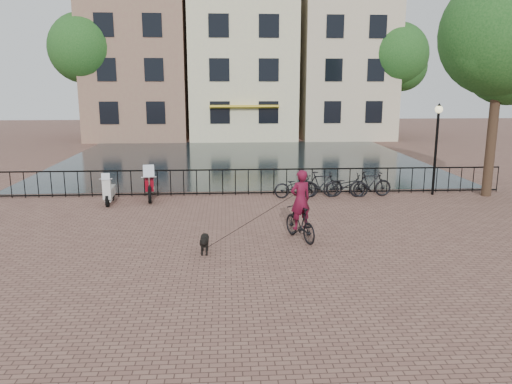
{
  "coord_description": "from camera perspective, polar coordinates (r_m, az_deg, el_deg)",
  "views": [
    {
      "loc": [
        -0.84,
        -10.99,
        4.26
      ],
      "look_at": [
        0.0,
        3.0,
        1.2
      ],
      "focal_mm": 35.0,
      "sensor_mm": 36.0,
      "label": 1
    }
  ],
  "objects": [
    {
      "name": "motorcycle",
      "position": [
        19.13,
        -12.11,
        1.4
      ],
      "size": [
        0.78,
        2.09,
        1.46
      ],
      "rotation": [
        0.0,
        0.0,
        0.15
      ],
      "color": "maroon",
      "rests_on": "ground"
    },
    {
      "name": "scooter",
      "position": [
        18.72,
        -16.43,
        0.6
      ],
      "size": [
        0.46,
        1.36,
        1.24
      ],
      "rotation": [
        0.0,
        0.0,
        0.06
      ],
      "color": "silver",
      "rests_on": "ground"
    },
    {
      "name": "railing",
      "position": [
        19.38,
        -0.89,
        1.14
      ],
      "size": [
        20.0,
        0.05,
        1.02
      ],
      "color": "black",
      "rests_on": "ground"
    },
    {
      "name": "ground",
      "position": [
        11.82,
        0.88,
        -8.81
      ],
      "size": [
        100.0,
        100.0,
        0.0
      ],
      "primitive_type": "plane",
      "color": "brown",
      "rests_on": "ground"
    },
    {
      "name": "canal_house_right",
      "position": [
        42.11,
        9.73,
        15.4
      ],
      "size": [
        7.0,
        9.0,
        13.3
      ],
      "color": "beige",
      "rests_on": "ground"
    },
    {
      "name": "cyclist",
      "position": [
        13.76,
        5.09,
        -1.99
      ],
      "size": [
        1.05,
        1.74,
        2.3
      ],
      "rotation": [
        0.0,
        0.0,
        3.51
      ],
      "color": "black",
      "rests_on": "ground"
    },
    {
      "name": "parked_bike_1",
      "position": [
        19.12,
        7.46,
        0.86
      ],
      "size": [
        1.69,
        0.58,
        1.0
      ],
      "primitive_type": "imported",
      "rotation": [
        0.0,
        0.0,
        1.64
      ],
      "color": "black",
      "rests_on": "ground"
    },
    {
      "name": "tree_far_left",
      "position": [
        39.41,
        -19.07,
        15.26
      ],
      "size": [
        5.04,
        5.04,
        9.27
      ],
      "color": "black",
      "rests_on": "ground"
    },
    {
      "name": "parked_bike_2",
      "position": [
        19.33,
        10.22,
        0.75
      ],
      "size": [
        1.75,
        0.7,
        0.9
      ],
      "primitive_type": "imported",
      "rotation": [
        0.0,
        0.0,
        1.51
      ],
      "color": "black",
      "rests_on": "ground"
    },
    {
      "name": "parked_bike_3",
      "position": [
        19.56,
        12.93,
        0.92
      ],
      "size": [
        1.7,
        0.63,
        1.0
      ],
      "primitive_type": "imported",
      "rotation": [
        0.0,
        0.0,
        1.67
      ],
      "color": "black",
      "rests_on": "ground"
    },
    {
      "name": "dog",
      "position": [
        12.87,
        -5.91,
        -5.82
      ],
      "size": [
        0.26,
        0.8,
        0.54
      ],
      "rotation": [
        0.0,
        0.0,
        -0.0
      ],
      "color": "black",
      "rests_on": "ground"
    },
    {
      "name": "tree_far_right",
      "position": [
        40.16,
        15.75,
        14.86
      ],
      "size": [
        4.76,
        4.76,
        8.76
      ],
      "color": "black",
      "rests_on": "ground"
    },
    {
      "name": "canal_house_mid",
      "position": [
        41.05,
        -1.62,
        14.6
      ],
      "size": [
        8.0,
        9.5,
        11.8
      ],
      "color": "beige",
      "rests_on": "ground"
    },
    {
      "name": "lamp_post",
      "position": [
        20.35,
        19.98,
        6.27
      ],
      "size": [
        0.3,
        0.3,
        3.45
      ],
      "color": "black",
      "rests_on": "ground"
    },
    {
      "name": "canal_house_left",
      "position": [
        41.59,
        -13.1,
        14.96
      ],
      "size": [
        7.5,
        9.0,
        12.8
      ],
      "color": "#875C4E",
      "rests_on": "ground"
    },
    {
      "name": "tree_near_right",
      "position": [
        20.94,
        26.29,
        15.79
      ],
      "size": [
        4.48,
        4.48,
        8.24
      ],
      "color": "black",
      "rests_on": "ground"
    },
    {
      "name": "parked_bike_0",
      "position": [
        18.97,
        4.64,
        0.69
      ],
      "size": [
        1.77,
        0.79,
        0.9
      ],
      "primitive_type": "imported",
      "rotation": [
        0.0,
        0.0,
        1.69
      ],
      "color": "black",
      "rests_on": "ground"
    },
    {
      "name": "canal_water",
      "position": [
        28.63,
        -1.72,
        3.75
      ],
      "size": [
        20.0,
        20.0,
        0.0
      ],
      "primitive_type": "plane",
      "color": "black",
      "rests_on": "ground"
    }
  ]
}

